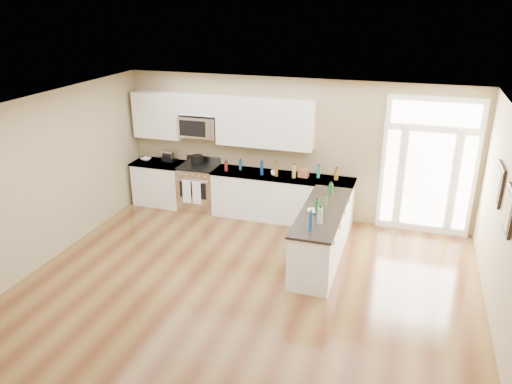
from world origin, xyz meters
TOP-DOWN VIEW (x-y plane):
  - ground at (0.00, 0.00)m, footprint 8.00×8.00m
  - room_shell at (0.00, 0.00)m, footprint 8.00×8.00m
  - back_cabinet_left at (-2.87, 3.69)m, footprint 1.10×0.66m
  - back_cabinet_right at (-0.16, 3.69)m, footprint 2.85×0.66m
  - peninsula_cabinet at (0.93, 2.24)m, footprint 0.69×2.32m
  - upper_cabinet_left at (-2.88, 3.83)m, footprint 1.04×0.33m
  - upper_cabinet_right at (-0.57, 3.83)m, footprint 1.94×0.33m
  - upper_cabinet_short at (-1.95, 3.83)m, footprint 0.82×0.33m
  - microwave at (-1.95, 3.80)m, footprint 0.78×0.41m
  - entry_door at (2.55, 3.95)m, footprint 1.70×0.10m
  - wall_art_near at (3.47, 2.20)m, footprint 0.05×0.58m
  - wall_art_far at (3.47, 1.20)m, footprint 0.05×0.58m
  - kitchen_range at (-1.96, 3.69)m, footprint 0.78×0.69m
  - stockpot at (-2.02, 3.79)m, footprint 0.27×0.27m
  - toaster_oven at (-2.68, 3.81)m, footprint 0.30×0.25m
  - cardboard_box at (0.26, 3.72)m, footprint 0.20×0.15m
  - bowl_left at (-3.20, 3.72)m, footprint 0.25×0.25m
  - bowl_peninsula at (0.79, 2.07)m, footprint 0.19×0.19m
  - cup_counter at (-0.30, 3.63)m, footprint 0.17×0.17m
  - counter_bottles at (0.31, 2.99)m, footprint 2.35×2.42m

SIDE VIEW (x-z plane):
  - ground at x=0.00m, z-range 0.00..0.00m
  - peninsula_cabinet at x=0.93m, z-range -0.04..0.90m
  - back_cabinet_right at x=-0.16m, z-range -0.03..0.91m
  - back_cabinet_left at x=-2.87m, z-range -0.03..0.91m
  - kitchen_range at x=-1.96m, z-range -0.06..1.02m
  - bowl_left at x=-3.20m, z-range 0.94..0.99m
  - bowl_peninsula at x=0.79m, z-range 0.94..1.00m
  - cup_counter at x=-0.30m, z-range 0.94..1.04m
  - cardboard_box at x=0.26m, z-range 0.94..1.10m
  - stockpot at x=-2.02m, z-range 0.95..1.15m
  - toaster_oven at x=-2.68m, z-range 0.94..1.18m
  - counter_bottles at x=0.31m, z-range 0.91..1.21m
  - entry_door at x=2.55m, z-range 0.00..2.60m
  - wall_art_near at x=3.47m, z-range 1.41..1.99m
  - wall_art_far at x=3.47m, z-range 1.41..1.99m
  - room_shell at x=0.00m, z-range -2.29..5.71m
  - microwave at x=-1.95m, z-range 1.55..1.97m
  - upper_cabinet_left at x=-2.88m, z-range 1.45..2.40m
  - upper_cabinet_right at x=-0.57m, z-range 1.45..2.40m
  - upper_cabinet_short at x=-1.95m, z-range 2.00..2.40m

